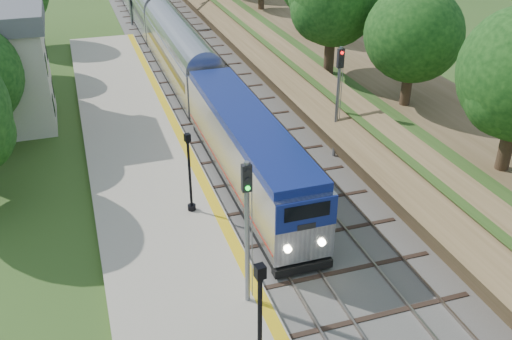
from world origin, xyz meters
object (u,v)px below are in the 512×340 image
object	(u,v)px
lamppost_far	(190,177)
signal_platform	(247,219)
train	(145,8)
signal_farside	(338,92)
lamppost_mid	(260,333)

from	to	relation	value
lamppost_far	signal_platform	world-z (taller)	signal_platform
train	lamppost_far	size ratio (longest dim) A/B	21.73
signal_platform	signal_farside	distance (m)	14.46
lamppost_mid	lamppost_far	distance (m)	11.53
train	signal_platform	bearing A→B (deg)	-93.56
train	lamppost_far	bearing A→B (deg)	-95.22
train	lamppost_mid	xyz separation A→B (m)	(-3.75, -50.74, 0.46)
lamppost_far	signal_farside	size ratio (longest dim) A/B	0.62
lamppost_far	signal_farside	world-z (taller)	signal_farside
train	signal_platform	world-z (taller)	signal_platform
lamppost_mid	signal_platform	size ratio (longest dim) A/B	0.78
lamppost_mid	signal_platform	bearing A→B (deg)	78.25
lamppost_far	signal_platform	xyz separation A→B (m)	(0.68, -7.43, 2.00)
train	lamppost_mid	distance (m)	50.88
signal_platform	signal_farside	bearing A→B (deg)	50.99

